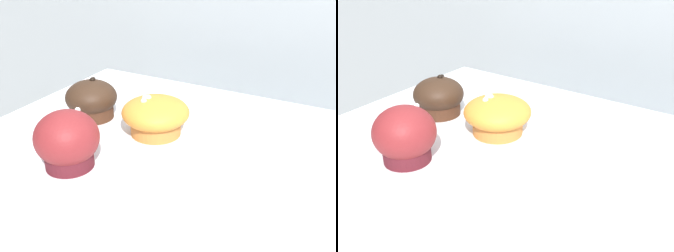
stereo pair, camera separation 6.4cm
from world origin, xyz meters
The scene contains 4 objects.
wall_back centered at (0.00, 0.60, 0.90)m, with size 3.20×0.10×1.80m, color #A8B2B7.
muffin_front_center centered at (-0.20, 0.06, 0.99)m, with size 0.12×0.12×0.07m.
muffin_back_left centered at (-0.26, -0.10, 1.00)m, with size 0.10×0.10×0.09m.
muffin_front_left centered at (-0.34, 0.06, 0.99)m, with size 0.10×0.10×0.08m.
Camera 1 is at (0.12, -0.49, 1.28)m, focal length 42.00 mm.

